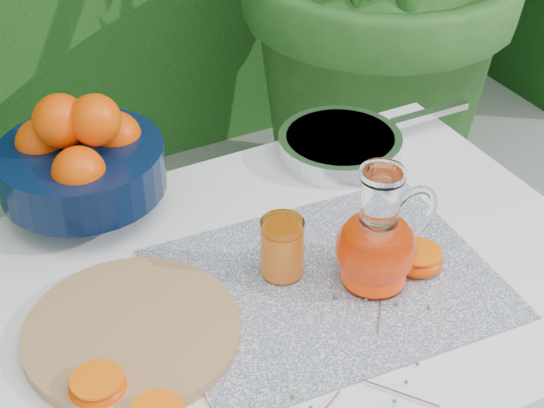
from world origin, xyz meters
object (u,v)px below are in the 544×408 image
saute_pan (342,144)px  juice_pitcher (378,244)px  white_table (278,322)px  fruit_bowl (81,158)px  cutting_board (132,332)px

saute_pan → juice_pitcher: bearing=-113.4°
white_table → fruit_bowl: size_ratio=2.99×
white_table → fruit_bowl: 0.41m
saute_pan → fruit_bowl: bearing=172.6°
cutting_board → juice_pitcher: 0.37m
cutting_board → saute_pan: 0.56m
fruit_bowl → cutting_board: bearing=-96.8°
cutting_board → juice_pitcher: size_ratio=1.52×
white_table → fruit_bowl: fruit_bowl is taller
cutting_board → saute_pan: saute_pan is taller
cutting_board → fruit_bowl: bearing=83.2°
juice_pitcher → cutting_board: bearing=170.8°
fruit_bowl → juice_pitcher: fruit_bowl is taller
white_table → cutting_board: cutting_board is taller
white_table → cutting_board: size_ratio=3.37×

